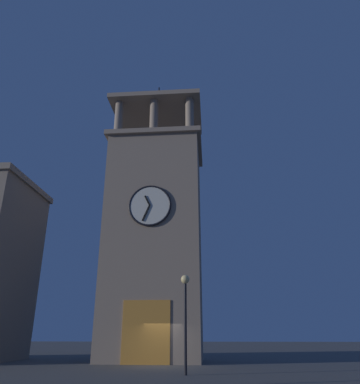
{
  "coord_description": "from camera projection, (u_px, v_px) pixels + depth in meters",
  "views": [
    {
      "loc": [
        -3.2,
        24.48,
        1.75
      ],
      "look_at": [
        -0.9,
        -4.43,
        13.04
      ],
      "focal_mm": 34.59,
      "sensor_mm": 36.0,
      "label": 1
    }
  ],
  "objects": [
    {
      "name": "ground_plane",
      "position": [
        159.0,
        367.0,
        22.34
      ],
      "size": [
        200.0,
        200.0,
        0.0
      ],
      "primitive_type": "plane",
      "color": "#56544F"
    },
    {
      "name": "street_lamp",
      "position": [
        185.0,
        303.0,
        18.62
      ],
      "size": [
        0.44,
        0.44,
        4.68
      ],
      "color": "black",
      "rests_on": "ground_plane"
    },
    {
      "name": "clocktower",
      "position": [
        155.0,
        238.0,
        29.82
      ],
      "size": [
        7.81,
        6.87,
        23.77
      ],
      "color": "gray",
      "rests_on": "ground_plane"
    }
  ]
}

